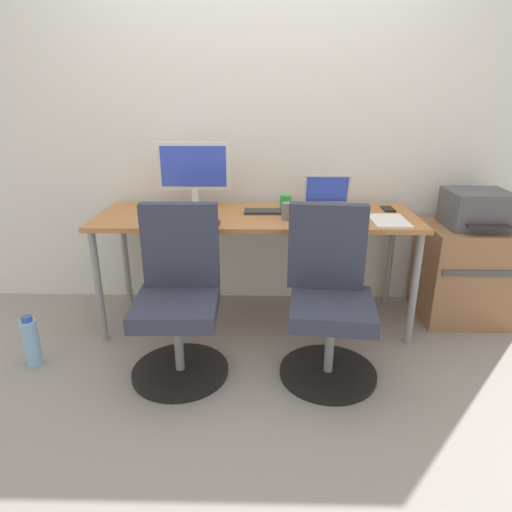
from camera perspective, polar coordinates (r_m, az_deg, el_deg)
The scene contains 19 objects.
ground_plane at distance 3.12m, azimuth 0.02°, elevation -8.23°, with size 5.28×5.28×0.00m, color gray.
back_wall at distance 3.15m, azimuth 0.17°, elevation 16.87°, with size 4.40×0.04×2.60m, color white.
desk at distance 2.85m, azimuth 0.02°, elevation 4.20°, with size 2.04×0.66×0.76m.
office_chair_left at distance 2.46m, azimuth -9.98°, elevation -5.72°, with size 0.54×0.54×0.94m.
office_chair_right at distance 2.44m, azimuth 9.45°, elevation -5.90°, with size 0.54×0.54×0.94m.
side_cabinet at distance 3.36m, azimuth 25.42°, elevation -1.93°, with size 0.58×0.51×0.66m.
printer at distance 3.23m, azimuth 26.61°, elevation 5.45°, with size 0.38×0.40×0.24m.
water_bottle_on_floor at distance 2.88m, azimuth -27.07°, elevation -9.86°, with size 0.09×0.09×0.31m.
desktop_monitor at distance 3.00m, azimuth -8.05°, elevation 10.93°, with size 0.48×0.18×0.43m.
open_laptop at distance 2.98m, azimuth 9.32°, elevation 6.96°, with size 0.31×0.28×0.22m.
keyboard_by_monitor at distance 2.63m, azimuth -8.46°, elevation 4.19°, with size 0.34×0.12×0.02m, color #2D2D2D.
keyboard_by_laptop at distance 2.87m, azimuth 1.90°, elevation 5.78°, with size 0.34×0.12×0.02m, color #2D2D2D.
mouse_by_monitor at distance 2.60m, azimuth 9.17°, elevation 4.17°, with size 0.06×0.10×0.03m, color #515156.
mouse_by_laptop at distance 2.78m, azimuth -12.65°, elevation 4.94°, with size 0.06×0.10×0.03m, color #515156.
coffee_mug at distance 2.98m, azimuth 3.86°, elevation 7.01°, with size 0.08×0.08×0.09m, color green.
pen_cup at distance 2.71m, azimuth 4.05°, elevation 5.81°, with size 0.07×0.07×0.10m, color slate.
phone_near_laptop at distance 3.08m, azimuth 16.71°, elevation 5.86°, with size 0.07×0.14×0.01m, color black.
phone_near_monitor at distance 2.86m, azimuth -7.90°, elevation 5.43°, with size 0.07×0.14×0.01m, color black.
paper_pile at distance 2.79m, azimuth 16.83°, elevation 4.39°, with size 0.21×0.30×0.01m, color white.
Camera 1 is at (0.05, -2.74, 1.49)m, focal length 30.91 mm.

